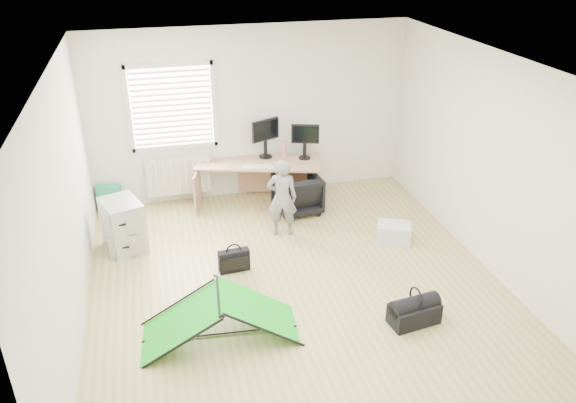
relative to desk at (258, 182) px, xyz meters
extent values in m
plane|color=tan|center=(-0.02, -2.39, -0.33)|extent=(5.50, 5.50, 0.00)
cube|color=silver|center=(-0.02, 0.36, 1.02)|extent=(5.00, 0.02, 2.70)
cube|color=silver|center=(-1.22, 0.32, 1.22)|extent=(1.20, 0.06, 1.20)
cube|color=silver|center=(-1.22, 0.28, 0.12)|extent=(1.00, 0.12, 0.60)
cube|color=tan|center=(0.00, 0.00, 0.00)|extent=(2.04, 1.15, 0.66)
cube|color=#A6A8AB|center=(-2.07, -0.96, 0.02)|extent=(0.63, 0.72, 0.70)
cube|color=black|center=(0.16, 0.19, 0.56)|extent=(0.49, 0.29, 0.46)
cube|color=black|center=(0.75, -0.01, 0.54)|extent=(0.44, 0.23, 0.42)
cube|color=beige|center=(-0.04, -0.20, 0.34)|extent=(0.50, 0.23, 0.02)
cylinder|color=#C46D85|center=(0.44, 0.10, 0.47)|extent=(0.10, 0.10, 0.28)
imported|color=black|center=(0.50, -0.51, -0.03)|extent=(0.71, 0.72, 0.61)
imported|color=slate|center=(0.11, -1.14, 0.24)|extent=(0.47, 0.37, 1.15)
cube|color=silver|center=(1.58, -1.71, -0.20)|extent=(0.56, 0.49, 0.26)
cube|color=#209C76|center=(-2.29, 0.23, -0.12)|extent=(0.37, 0.21, 0.42)
cube|color=black|center=(-0.71, -1.91, -0.18)|extent=(0.41, 0.15, 0.30)
cube|color=silver|center=(-0.73, -2.55, -0.28)|extent=(0.10, 0.10, 0.10)
cube|color=black|center=(1.06, -3.44, -0.21)|extent=(0.59, 0.35, 0.24)
camera|label=1|loc=(-1.54, -7.96, 3.71)|focal=35.00mm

